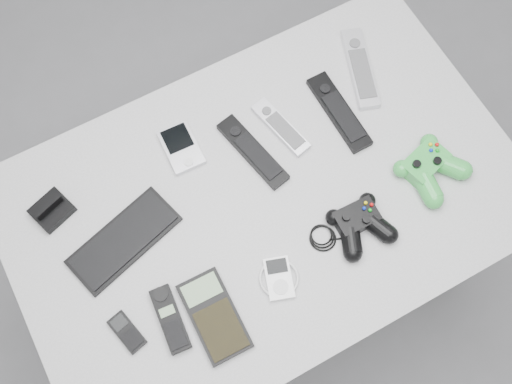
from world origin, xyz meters
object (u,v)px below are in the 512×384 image
pda (181,148)px  pda_keyboard (124,240)px  controller_black (359,223)px  desk (265,208)px  remote_silver_a (281,127)px  mobile_phone (127,332)px  cordless_handset (170,319)px  remote_silver_b (360,68)px  calculator (214,316)px  remote_black_a (253,151)px  controller_green (430,167)px  remote_black_b (339,112)px  mp3_player (279,278)px

pda → pda_keyboard: bearing=-143.6°
controller_black → desk: bearing=135.2°
remote_silver_a → mobile_phone: 0.60m
mobile_phone → cordless_handset: 0.10m
remote_silver_b → calculator: remote_silver_b is taller
remote_silver_a → remote_silver_b: remote_silver_b is taller
pda_keyboard → mobile_phone: size_ratio=2.86×
remote_silver_b → controller_black: controller_black is taller
remote_silver_a → desk: bearing=-142.5°
calculator → cordless_handset: bearing=157.2°
desk → controller_black: size_ratio=5.12×
mobile_phone → calculator: size_ratio=0.47×
remote_black_a → controller_black: 0.30m
controller_green → remote_silver_b: bearing=73.7°
controller_black → remote_silver_a: bearing=98.1°
calculator → controller_black: bearing=5.3°
pda → remote_silver_a: same height
cordless_handset → controller_green: size_ratio=0.92×
desk → remote_black_b: size_ratio=5.29×
remote_silver_b → mobile_phone: remote_silver_b is taller
remote_black_a → controller_black: bearing=-77.3°
remote_black_b → pda_keyboard: bearing=-175.9°
remote_black_a → calculator: size_ratio=1.12×
desk → remote_black_a: size_ratio=5.53×
mobile_phone → desk: bearing=4.1°
pda_keyboard → mp3_player: 0.36m
cordless_handset → calculator: 0.10m
mobile_phone → mp3_player: mp3_player is taller
pda → remote_silver_b: remote_silver_b is taller
desk → remote_black_a: 0.14m
remote_black_b → controller_black: (-0.11, -0.27, 0.01)m
remote_silver_b → mobile_phone: size_ratio=2.51×
mobile_phone → calculator: bearing=-31.5°
mobile_phone → controller_green: (0.78, 0.00, 0.02)m
controller_green → mp3_player: bearing=172.5°
remote_silver_b → cordless_handset: bearing=-134.6°
mobile_phone → controller_black: size_ratio=0.39×
calculator → remote_silver_a: bearing=44.6°
desk → pda: (-0.12, 0.21, 0.08)m
pda → remote_black_b: size_ratio=0.54×
mobile_phone → controller_green: size_ratio=0.57×
calculator → controller_green: size_ratio=1.20×
pda_keyboard → remote_black_a: size_ratio=1.20×
pda_keyboard → controller_green: controller_green is taller
remote_black_a → mobile_phone: 0.50m
cordless_handset → controller_green: bearing=7.5°
remote_silver_a → remote_silver_b: size_ratio=0.76×
desk → remote_silver_a: remote_silver_a is taller
pda → controller_green: (0.49, -0.33, 0.02)m
remote_black_b → mp3_player: (-0.33, -0.29, -0.00)m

